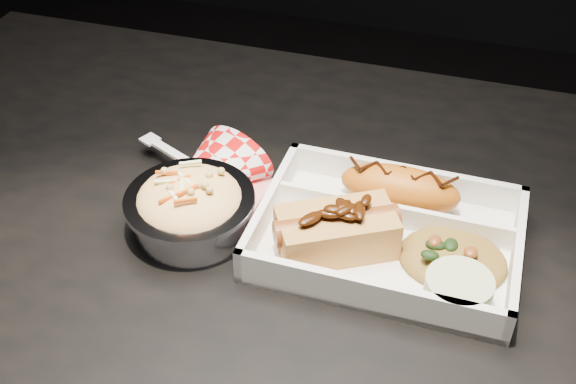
# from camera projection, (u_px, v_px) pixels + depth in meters

# --- Properties ---
(dining_table) EXTENTS (1.20, 0.80, 0.75)m
(dining_table) POSITION_uv_depth(u_px,v_px,m) (315.00, 331.00, 0.74)
(dining_table) COLOR black
(dining_table) RESTS_ON ground
(food_tray) EXTENTS (0.25, 0.18, 0.04)m
(food_tray) POSITION_uv_depth(u_px,v_px,m) (387.00, 238.00, 0.70)
(food_tray) COLOR silver
(food_tray) RESTS_ON dining_table
(fried_pastry) EXTENTS (0.12, 0.05, 0.05)m
(fried_pastry) POSITION_uv_depth(u_px,v_px,m) (400.00, 188.00, 0.73)
(fried_pastry) COLOR #C46313
(fried_pastry) RESTS_ON food_tray
(hotdog) EXTENTS (0.12, 0.10, 0.06)m
(hotdog) POSITION_uv_depth(u_px,v_px,m) (337.00, 229.00, 0.68)
(hotdog) COLOR #C28542
(hotdog) RESTS_ON food_tray
(fried_rice_mound) EXTENTS (0.10, 0.09, 0.03)m
(fried_rice_mound) POSITION_uv_depth(u_px,v_px,m) (454.00, 250.00, 0.67)
(fried_rice_mound) COLOR olive
(fried_rice_mound) RESTS_ON food_tray
(cupcake_liner) EXTENTS (0.06, 0.06, 0.03)m
(cupcake_liner) POSITION_uv_depth(u_px,v_px,m) (458.00, 291.00, 0.63)
(cupcake_liner) COLOR #B3C696
(cupcake_liner) RESTS_ON food_tray
(foil_coleslaw_cup) EXTENTS (0.13, 0.13, 0.07)m
(foil_coleslaw_cup) POSITION_uv_depth(u_px,v_px,m) (190.00, 206.00, 0.71)
(foil_coleslaw_cup) COLOR silver
(foil_coleslaw_cup) RESTS_ON dining_table
(napkin_fork) EXTENTS (0.16, 0.14, 0.10)m
(napkin_fork) POSITION_uv_depth(u_px,v_px,m) (205.00, 175.00, 0.77)
(napkin_fork) COLOR red
(napkin_fork) RESTS_ON dining_table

